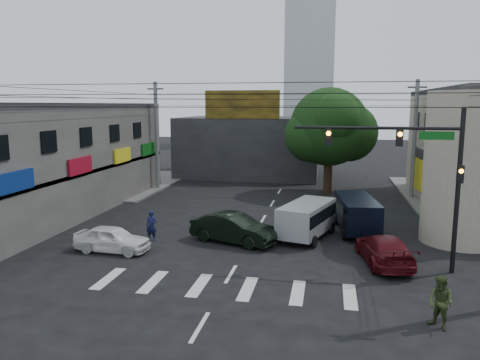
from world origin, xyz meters
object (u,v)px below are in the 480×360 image
(white_compact, at_px, (112,239))
(navy_van, at_px, (357,215))
(pedestrian_olive, at_px, (441,303))
(traffic_gantry, at_px, (418,163))
(maroon_sedan, at_px, (384,249))
(silver_minivan, at_px, (307,221))
(traffic_officer, at_px, (151,226))
(dark_sedan, at_px, (234,228))
(utility_pole_far_left, at_px, (157,136))
(street_tree, at_px, (329,127))
(utility_pole_far_right, at_px, (414,140))

(white_compact, relative_size, navy_van, 0.76)
(pedestrian_olive, bearing_deg, white_compact, -155.01)
(traffic_gantry, xyz_separation_m, maroon_sedan, (-1.15, 0.71, -4.15))
(silver_minivan, height_order, traffic_officer, silver_minivan)
(traffic_gantry, relative_size, white_compact, 1.83)
(dark_sedan, bearing_deg, white_compact, 134.93)
(pedestrian_olive, bearing_deg, dark_sedan, -177.46)
(silver_minivan, xyz_separation_m, navy_van, (2.77, 1.78, 0.02))
(traffic_officer, bearing_deg, utility_pole_far_left, 109.55)
(white_compact, bearing_deg, silver_minivan, -61.98)
(silver_minivan, bearing_deg, street_tree, 12.87)
(street_tree, bearing_deg, utility_pole_far_left, -176.05)
(dark_sedan, distance_m, maroon_sedan, 7.75)
(street_tree, xyz_separation_m, utility_pole_far_left, (-14.50, -1.00, -0.87))
(street_tree, height_order, maroon_sedan, street_tree)
(utility_pole_far_left, xyz_separation_m, dark_sedan, (9.68, -14.34, -3.82))
(utility_pole_far_left, height_order, traffic_officer, utility_pole_far_left)
(utility_pole_far_left, bearing_deg, street_tree, 3.95)
(utility_pole_far_left, distance_m, maroon_sedan, 24.00)
(dark_sedan, xyz_separation_m, silver_minivan, (3.77, 1.60, 0.20))
(street_tree, xyz_separation_m, silver_minivan, (-1.05, -13.74, -4.50))
(navy_van, bearing_deg, dark_sedan, 110.13)
(white_compact, distance_m, silver_minivan, 10.37)
(maroon_sedan, relative_size, pedestrian_olive, 2.77)
(street_tree, distance_m, navy_van, 12.89)
(pedestrian_olive, bearing_deg, maroon_sedan, 146.32)
(maroon_sedan, bearing_deg, white_compact, -6.61)
(dark_sedan, bearing_deg, navy_van, -42.78)
(white_compact, distance_m, traffic_officer, 2.48)
(traffic_gantry, bearing_deg, utility_pole_far_left, 137.14)
(pedestrian_olive, bearing_deg, street_tree, 145.53)
(dark_sedan, bearing_deg, maroon_sedan, -84.76)
(street_tree, bearing_deg, pedestrian_olive, -80.91)
(utility_pole_far_right, relative_size, navy_van, 1.78)
(dark_sedan, distance_m, traffic_officer, 4.48)
(white_compact, bearing_deg, street_tree, -26.49)
(maroon_sedan, bearing_deg, dark_sedan, -24.29)
(traffic_gantry, distance_m, silver_minivan, 7.53)
(dark_sedan, bearing_deg, utility_pole_far_right, -18.40)
(dark_sedan, xyz_separation_m, pedestrian_olive, (8.59, -8.27, 0.11))
(traffic_officer, bearing_deg, pedestrian_olive, -30.61)
(dark_sedan, relative_size, silver_minivan, 1.02)
(silver_minivan, relative_size, traffic_officer, 2.97)
(dark_sedan, distance_m, white_compact, 6.28)
(maroon_sedan, xyz_separation_m, pedestrian_olive, (1.10, -6.31, 0.21))
(utility_pole_far_left, xyz_separation_m, white_compact, (4.00, -17.00, -3.95))
(dark_sedan, xyz_separation_m, navy_van, (6.53, 3.38, 0.22))
(dark_sedan, distance_m, pedestrian_olive, 11.93)
(dark_sedan, distance_m, silver_minivan, 4.10)
(silver_minivan, bearing_deg, utility_pole_far_right, -13.41)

